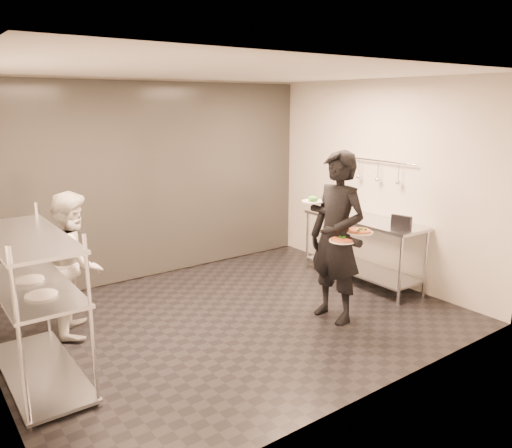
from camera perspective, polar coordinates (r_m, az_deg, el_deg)
room_shell at (r=6.56m, az=-8.41°, el=4.07°), size 5.00×4.00×2.80m
pass_rack at (r=4.94m, az=-24.09°, el=-7.88°), size 0.60×1.60×1.50m
prep_counter at (r=7.14m, az=12.11°, el=-1.66°), size 0.60×1.80×0.92m
utensil_rail at (r=7.15m, az=13.82°, el=5.80°), size 0.07×1.20×0.31m
waiter at (r=5.76m, az=9.22°, el=-1.52°), size 0.52×0.75×1.98m
chef at (r=5.79m, az=-20.00°, el=-4.18°), size 0.84×0.93×1.57m
pizza_plate_near at (r=5.56m, az=9.84°, el=-1.81°), size 0.29×0.29×0.05m
pizza_plate_far at (r=5.69m, az=11.75°, el=-0.82°), size 0.30×0.30×0.05m
salad_plate at (r=5.82m, az=6.53°, el=2.78°), size 0.26×0.26×0.07m
pos_monitor at (r=6.52m, az=16.27°, el=0.14°), size 0.11×0.27×0.19m
bottle_green at (r=7.58m, az=7.67°, el=2.53°), size 0.06×0.06×0.21m
bottle_clear at (r=7.54m, az=8.20°, el=2.36°), size 0.06×0.06×0.19m
bottle_dark at (r=7.27m, az=10.08°, el=1.85°), size 0.05×0.05×0.19m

